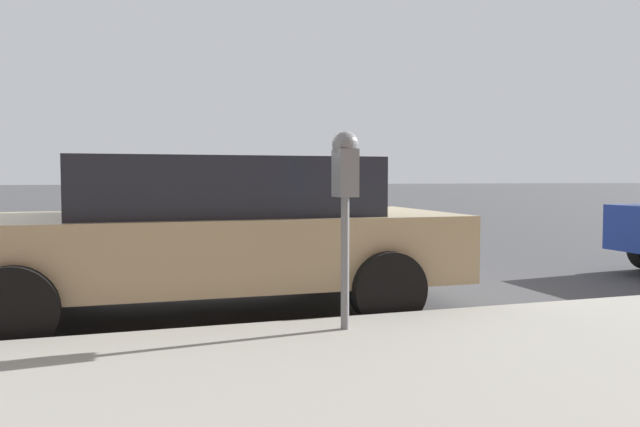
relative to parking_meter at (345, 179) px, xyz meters
name	(u,v)px	position (x,y,z in m)	size (l,w,h in m)	color
ground_plane	(263,290)	(2.59, 0.04, -1.24)	(220.00, 220.00, 0.00)	#424244
parking_meter	(345,179)	(0.00, 0.00, 0.00)	(0.21, 0.19, 1.42)	gray
car_tan	(208,231)	(1.53, 0.78, -0.48)	(2.15, 4.62, 1.43)	tan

